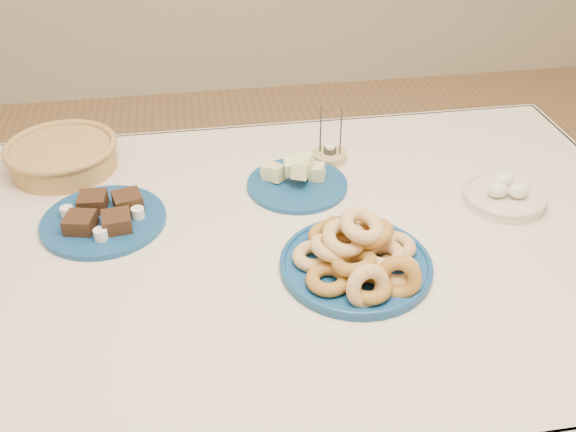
# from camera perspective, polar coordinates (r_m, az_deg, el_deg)

# --- Properties ---
(dining_table) EXTENTS (1.71, 1.11, 0.75)m
(dining_table) POSITION_cam_1_polar(r_m,az_deg,el_deg) (1.45, -0.32, -5.52)
(dining_table) COLOR brown
(dining_table) RESTS_ON ground
(donut_platter) EXTENTS (0.34, 0.34, 0.14)m
(donut_platter) POSITION_cam_1_polar(r_m,az_deg,el_deg) (1.30, 6.27, -3.68)
(donut_platter) COLOR navy
(donut_platter) RESTS_ON dining_table
(melon_plate) EXTENTS (0.31, 0.31, 0.08)m
(melon_plate) POSITION_cam_1_polar(r_m,az_deg,el_deg) (1.56, 0.81, 3.46)
(melon_plate) COLOR navy
(melon_plate) RESTS_ON dining_table
(brownie_plate) EXTENTS (0.29, 0.29, 0.05)m
(brownie_plate) POSITION_cam_1_polar(r_m,az_deg,el_deg) (1.49, -16.05, -0.14)
(brownie_plate) COLOR navy
(brownie_plate) RESTS_ON dining_table
(wicker_basket) EXTENTS (0.36, 0.36, 0.07)m
(wicker_basket) POSITION_cam_1_polar(r_m,az_deg,el_deg) (1.72, -19.42, 5.15)
(wicker_basket) COLOR olive
(wicker_basket) RESTS_ON dining_table
(candle_holder) EXTENTS (0.12, 0.12, 0.15)m
(candle_holder) POSITION_cam_1_polar(r_m,az_deg,el_deg) (1.68, 3.73, 5.45)
(candle_holder) COLOR tan
(candle_holder) RESTS_ON dining_table
(egg_bowl) EXTENTS (0.19, 0.19, 0.06)m
(egg_bowl) POSITION_cam_1_polar(r_m,az_deg,el_deg) (1.58, 18.69, 1.76)
(egg_bowl) COLOR beige
(egg_bowl) RESTS_ON dining_table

